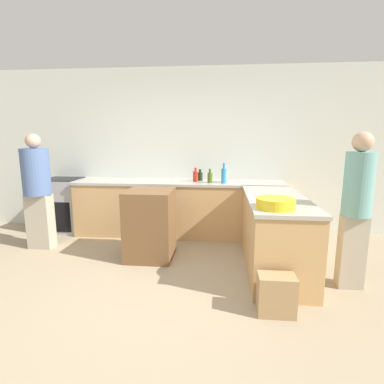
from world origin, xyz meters
name	(u,v)px	position (x,y,z in m)	size (l,w,h in m)	color
ground_plane	(152,297)	(0.00, 0.00, 0.00)	(14.00, 14.00, 0.00)	tan
wall_back	(182,151)	(0.00, 2.34, 1.35)	(8.00, 0.06, 2.70)	silver
counter_back	(179,208)	(0.00, 1.99, 0.44)	(3.35, 0.67, 0.88)	tan
counter_peninsula	(275,233)	(1.33, 0.83, 0.44)	(0.69, 1.71, 0.88)	tan
range_oven	(64,205)	(-1.98, 2.01, 0.45)	(0.61, 0.60, 0.90)	#ADADB2
island_table	(150,224)	(-0.25, 1.01, 0.45)	(0.59, 0.61, 0.91)	brown
mixing_bowl	(276,203)	(1.22, 0.26, 0.94)	(0.38, 0.38, 0.10)	yellow
wine_bottle_dark	(200,176)	(0.33, 2.11, 0.96)	(0.08, 0.08, 0.18)	black
vinegar_bottle_clear	(225,176)	(0.73, 2.00, 0.97)	(0.08, 0.08, 0.22)	silver
olive_oil_bottle	(210,177)	(0.50, 1.88, 0.97)	(0.08, 0.08, 0.22)	#475B1E
dish_soap_bottle	(224,175)	(0.71, 1.85, 1.01)	(0.08, 0.08, 0.31)	#338CBF
hot_sauce_bottle	(196,176)	(0.26, 2.00, 0.97)	(0.08, 0.08, 0.22)	red
person_by_range	(37,188)	(-1.90, 1.20, 0.87)	(0.37, 0.37, 1.63)	#ADA38E
person_at_peninsula	(356,204)	(2.05, 0.42, 0.91)	(0.28, 0.28, 1.64)	#ADA38E
paper_bag	(276,295)	(1.19, -0.17, 0.19)	(0.33, 0.21, 0.37)	#A88456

